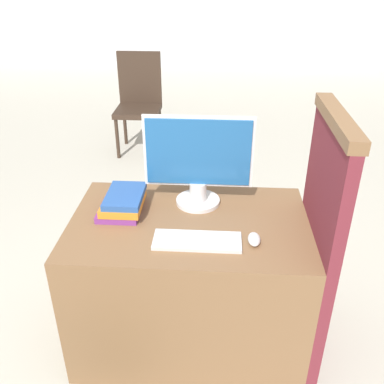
{
  "coord_description": "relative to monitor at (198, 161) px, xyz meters",
  "views": [
    {
      "loc": [
        0.12,
        -1.32,
        1.81
      ],
      "look_at": [
        0.02,
        0.32,
        0.9
      ],
      "focal_mm": 40.0,
      "sensor_mm": 36.0,
      "label": 1
    }
  ],
  "objects": [
    {
      "name": "desk",
      "position": [
        -0.03,
        -0.18,
        -0.59
      ],
      "size": [
        1.12,
        0.72,
        0.73
      ],
      "color": "brown",
      "rests_on": "ground_plane"
    },
    {
      "name": "carrel_divider",
      "position": [
        0.55,
        -0.25,
        -0.3
      ],
      "size": [
        0.07,
        0.58,
        1.29
      ],
      "color": "maroon",
      "rests_on": "ground_plane"
    },
    {
      "name": "monitor",
      "position": [
        0.0,
        0.0,
        0.0
      ],
      "size": [
        0.52,
        0.22,
        0.45
      ],
      "color": "silver",
      "rests_on": "desk"
    },
    {
      "name": "keyboard",
      "position": [
        0.02,
        -0.34,
        -0.22
      ],
      "size": [
        0.38,
        0.14,
        0.02
      ],
      "color": "silver",
      "rests_on": "desk"
    },
    {
      "name": "mouse",
      "position": [
        0.26,
        -0.33,
        -0.21
      ],
      "size": [
        0.05,
        0.1,
        0.04
      ],
      "color": "silver",
      "rests_on": "desk"
    },
    {
      "name": "book_stack",
      "position": [
        -0.36,
        -0.11,
        -0.18
      ],
      "size": [
        0.21,
        0.26,
        0.1
      ],
      "color": "#7A3384",
      "rests_on": "desk"
    },
    {
      "name": "far_chair",
      "position": [
        -0.73,
        2.39,
        -0.41
      ],
      "size": [
        0.44,
        0.44,
        0.99
      ],
      "rotation": [
        0.0,
        0.0,
        -0.72
      ],
      "color": "#38281E",
      "rests_on": "ground_plane"
    }
  ]
}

